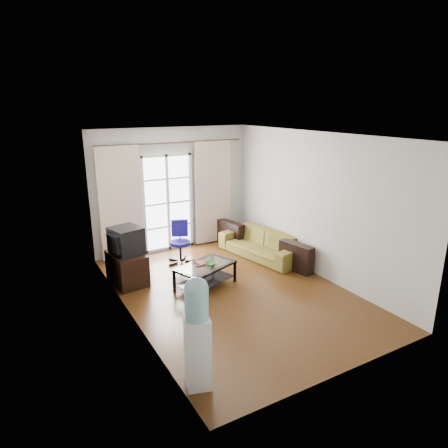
# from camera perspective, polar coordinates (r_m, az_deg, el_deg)

# --- Properties ---
(floor) EXTENTS (5.20, 5.20, 0.00)m
(floor) POSITION_cam_1_polar(r_m,az_deg,el_deg) (7.14, 1.16, -9.53)
(floor) COLOR #513013
(floor) RESTS_ON ground
(ceiling) EXTENTS (5.20, 5.20, 0.00)m
(ceiling) POSITION_cam_1_polar(r_m,az_deg,el_deg) (6.42, 1.30, 12.61)
(ceiling) COLOR white
(ceiling) RESTS_ON wall_back
(wall_back) EXTENTS (3.60, 0.02, 2.70)m
(wall_back) POSITION_cam_1_polar(r_m,az_deg,el_deg) (8.93, -7.35, 4.90)
(wall_back) COLOR beige
(wall_back) RESTS_ON floor
(wall_front) EXTENTS (3.60, 0.02, 2.70)m
(wall_front) POSITION_cam_1_polar(r_m,az_deg,el_deg) (4.74, 17.59, -6.60)
(wall_front) COLOR beige
(wall_front) RESTS_ON floor
(wall_left) EXTENTS (0.02, 5.20, 2.70)m
(wall_left) POSITION_cam_1_polar(r_m,az_deg,el_deg) (5.98, -13.78, -1.41)
(wall_left) COLOR beige
(wall_left) RESTS_ON floor
(wall_right) EXTENTS (0.02, 5.20, 2.70)m
(wall_right) POSITION_cam_1_polar(r_m,az_deg,el_deg) (7.70, 12.83, 2.72)
(wall_right) COLOR beige
(wall_right) RESTS_ON floor
(french_door) EXTENTS (1.16, 0.06, 2.15)m
(french_door) POSITION_cam_1_polar(r_m,az_deg,el_deg) (8.88, -8.04, 3.00)
(french_door) COLOR white
(french_door) RESTS_ON wall_back
(curtain_rod) EXTENTS (3.30, 0.04, 0.04)m
(curtain_rod) POSITION_cam_1_polar(r_m,az_deg,el_deg) (8.68, -7.35, 11.45)
(curtain_rod) COLOR #4C3F2D
(curtain_rod) RESTS_ON wall_back
(curtain_left) EXTENTS (0.90, 0.07, 2.35)m
(curtain_left) POSITION_cam_1_polar(r_m,az_deg,el_deg) (8.48, -14.52, 2.83)
(curtain_left) COLOR beige
(curtain_left) RESTS_ON curtain_rod
(curtain_right) EXTENTS (0.90, 0.07, 2.35)m
(curtain_right) POSITION_cam_1_polar(r_m,az_deg,el_deg) (9.24, -1.57, 4.50)
(curtain_right) COLOR beige
(curtain_right) RESTS_ON curtain_rod
(radiator) EXTENTS (0.64, 0.12, 0.64)m
(radiator) POSITION_cam_1_polar(r_m,az_deg,el_deg) (9.42, -2.39, -0.76)
(radiator) COLOR #9F9EA1
(radiator) RESTS_ON floor
(sofa) EXTENTS (2.21, 1.47, 0.57)m
(sofa) POSITION_cam_1_polar(r_m,az_deg,el_deg) (8.60, 5.26, -2.87)
(sofa) COLOR olive
(sofa) RESTS_ON floor
(coffee_table) EXTENTS (1.21, 0.94, 0.43)m
(coffee_table) POSITION_cam_1_polar(r_m,az_deg,el_deg) (7.17, -2.68, -6.98)
(coffee_table) COLOR silver
(coffee_table) RESTS_ON floor
(bowl) EXTENTS (0.37, 0.37, 0.05)m
(bowl) POSITION_cam_1_polar(r_m,az_deg,el_deg) (7.09, -1.98, -5.69)
(bowl) COLOR #2F824C
(bowl) RESTS_ON coffee_table
(book) EXTENTS (0.24, 0.28, 0.02)m
(book) POSITION_cam_1_polar(r_m,az_deg,el_deg) (7.13, -3.84, -5.72)
(book) COLOR #A82514
(book) RESTS_ON coffee_table
(remote) EXTENTS (0.16, 0.06, 0.02)m
(remote) POSITION_cam_1_polar(r_m,az_deg,el_deg) (7.05, -3.44, -5.98)
(remote) COLOR black
(remote) RESTS_ON coffee_table
(tv_stand) EXTENTS (0.61, 0.85, 0.58)m
(tv_stand) POSITION_cam_1_polar(r_m,az_deg,el_deg) (7.53, -13.67, -6.18)
(tv_stand) COLOR black
(tv_stand) RESTS_ON floor
(crt_tv) EXTENTS (0.62, 0.63, 0.48)m
(crt_tv) POSITION_cam_1_polar(r_m,az_deg,el_deg) (7.34, -13.95, -2.34)
(crt_tv) COLOR black
(crt_tv) RESTS_ON tv_stand
(task_chair) EXTENTS (0.78, 0.78, 0.87)m
(task_chair) POSITION_cam_1_polar(r_m,az_deg,el_deg) (8.33, -6.24, -3.76)
(task_chair) COLOR black
(task_chair) RESTS_ON floor
(water_cooler) EXTENTS (0.35, 0.35, 1.38)m
(water_cooler) POSITION_cam_1_polar(r_m,az_deg,el_deg) (4.65, -3.84, -15.04)
(water_cooler) COLOR white
(water_cooler) RESTS_ON floor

